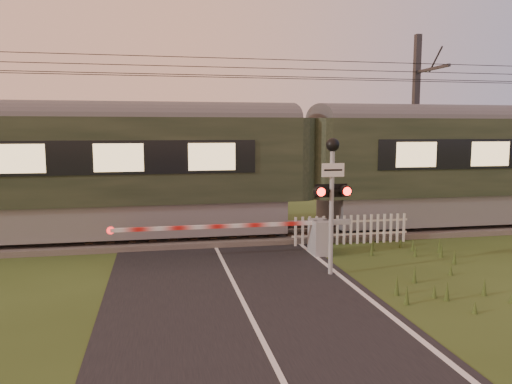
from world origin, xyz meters
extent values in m
plane|color=#2E4018|center=(0.00, 0.00, 0.00)|extent=(160.00, 160.00, 0.00)
cube|color=black|center=(0.00, 0.00, 0.01)|extent=(6.00, 140.00, 0.02)
cube|color=#47423D|center=(0.00, 6.50, 0.06)|extent=(140.00, 3.40, 0.24)
cube|color=slate|center=(0.00, 5.78, 0.26)|extent=(140.00, 0.08, 0.14)
cube|color=slate|center=(0.00, 7.22, 0.26)|extent=(140.00, 0.08, 0.14)
cube|color=#2D2116|center=(0.00, 6.50, 0.19)|extent=(0.24, 2.20, 0.06)
cylinder|color=black|center=(0.00, 6.20, 5.50)|extent=(120.00, 0.02, 0.02)
cylinder|color=black|center=(0.00, 6.80, 5.50)|extent=(120.00, 0.02, 0.02)
cylinder|color=black|center=(0.00, 6.50, 6.10)|extent=(120.00, 0.02, 0.02)
cylinder|color=black|center=(0.00, 6.50, 5.80)|extent=(120.00, 0.02, 0.02)
cube|color=gray|center=(2.97, 3.49, 0.52)|extent=(0.52, 0.80, 1.04)
cylinder|color=gray|center=(2.83, 3.49, 0.52)|extent=(0.11, 0.11, 1.04)
cube|color=gray|center=(3.49, 3.49, 0.96)|extent=(0.85, 0.15, 0.15)
cube|color=red|center=(-0.11, 3.49, 0.96)|extent=(5.89, 0.10, 0.10)
cylinder|color=red|center=(-3.06, 3.49, 0.96)|extent=(0.21, 0.04, 0.21)
cylinder|color=gray|center=(2.57, 1.41, 1.59)|extent=(0.12, 0.12, 3.19)
cube|color=white|center=(2.57, 1.35, 2.71)|extent=(0.58, 0.03, 0.34)
sphere|color=black|center=(2.57, 1.41, 3.34)|extent=(0.34, 0.34, 0.34)
cube|color=black|center=(2.57, 1.41, 2.18)|extent=(0.80, 0.06, 0.06)
cylinder|color=#FF140C|center=(2.22, 1.23, 2.18)|extent=(0.21, 0.02, 0.21)
cylinder|color=#FF140C|center=(2.91, 1.23, 2.18)|extent=(0.21, 0.02, 0.21)
cube|color=black|center=(2.57, 1.46, 2.18)|extent=(0.85, 0.02, 0.34)
cube|color=silver|center=(4.40, 4.63, 0.32)|extent=(3.98, 0.04, 0.06)
cube|color=silver|center=(4.40, 4.63, 0.74)|extent=(3.98, 0.04, 0.06)
cube|color=#2D2D30|center=(8.83, 8.80, 3.80)|extent=(0.24, 0.24, 7.59)
cube|color=#2D2D30|center=(8.83, 7.65, 6.07)|extent=(0.11, 2.40, 0.11)
camera|label=1|loc=(-1.74, -10.48, 3.70)|focal=35.00mm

